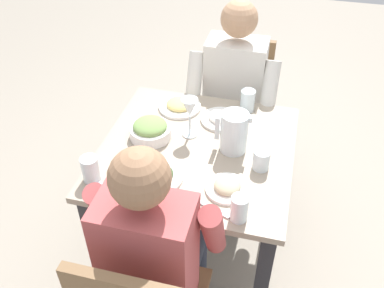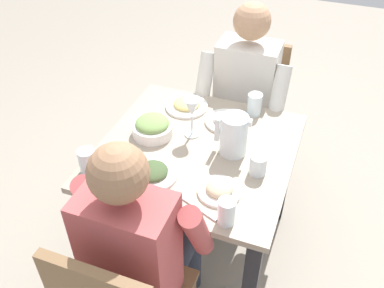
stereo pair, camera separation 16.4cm
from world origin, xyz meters
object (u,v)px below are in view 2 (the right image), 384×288
(chair_near, at_px, (248,106))
(water_pitcher, at_px, (234,135))
(diner_near, at_px, (241,104))
(water_glass_near_right, at_px, (258,165))
(plate_dolmas, at_px, (152,172))
(dining_table, at_px, (196,168))
(wine_glass, at_px, (192,110))
(water_glass_center, at_px, (254,104))
(salad_bowl, at_px, (153,127))
(plate_yoghurt, at_px, (226,120))
(diner_far, at_px, (143,242))
(water_glass_far_left, at_px, (226,212))
(water_glass_far_right, at_px, (88,161))
(plate_beans, at_px, (220,189))
(plate_fries, at_px, (187,105))

(chair_near, height_order, water_pitcher, water_pitcher)
(diner_near, xyz_separation_m, water_glass_near_right, (-0.23, 0.57, 0.11))
(water_pitcher, bearing_deg, plate_dolmas, 44.29)
(dining_table, distance_m, wine_glass, 0.28)
(water_glass_center, bearing_deg, plate_dolmas, 64.13)
(salad_bowl, xyz_separation_m, plate_yoghurt, (-0.29, -0.21, -0.03))
(diner_far, distance_m, water_glass_far_left, 0.34)
(salad_bowl, xyz_separation_m, plate_dolmas, (-0.12, 0.26, -0.03))
(chair_near, distance_m, water_glass_center, 0.46)
(water_pitcher, distance_m, water_glass_far_right, 0.63)
(diner_far, distance_m, plate_dolmas, 0.31)
(diner_far, bearing_deg, salad_bowl, -69.55)
(wine_glass, bearing_deg, water_pitcher, 165.83)
(salad_bowl, bearing_deg, plate_yoghurt, -144.86)
(chair_near, bearing_deg, water_glass_near_right, 106.15)
(plate_beans, height_order, plate_fries, plate_beans)
(chair_near, xyz_separation_m, diner_far, (0.09, 1.23, 0.15))
(water_pitcher, relative_size, water_glass_far_left, 1.74)
(water_pitcher, xyz_separation_m, plate_yoghurt, (0.09, -0.20, -0.08))
(diner_far, distance_m, water_glass_near_right, 0.56)
(dining_table, bearing_deg, water_pitcher, -168.35)
(salad_bowl, height_order, plate_dolmas, salad_bowl)
(water_glass_near_right, distance_m, water_glass_far_left, 0.30)
(plate_beans, xyz_separation_m, plate_yoghurt, (0.11, -0.46, -0.00))
(water_pitcher, relative_size, water_glass_far_right, 1.68)
(dining_table, bearing_deg, water_glass_center, -115.90)
(plate_yoghurt, xyz_separation_m, water_glass_center, (-0.11, -0.12, 0.04))
(diner_far, bearing_deg, water_pitcher, -108.64)
(salad_bowl, relative_size, plate_yoghurt, 0.95)
(water_glass_center, bearing_deg, water_glass_far_right, 50.49)
(water_glass_near_right, bearing_deg, dining_table, -11.80)
(plate_dolmas, bearing_deg, water_glass_far_left, 159.81)
(water_pitcher, height_order, salad_bowl, water_pitcher)
(dining_table, relative_size, plate_yoghurt, 4.24)
(plate_beans, height_order, water_glass_far_left, water_glass_far_left)
(chair_near, height_order, water_glass_near_right, chair_near)
(chair_near, bearing_deg, plate_dolmas, 79.25)
(diner_near, height_order, water_glass_center, diner_near)
(diner_far, xyz_separation_m, water_glass_far_right, (0.34, -0.21, 0.12))
(dining_table, bearing_deg, water_glass_far_left, 124.45)
(salad_bowl, bearing_deg, dining_table, 173.53)
(plate_yoghurt, relative_size, water_glass_near_right, 2.27)
(water_glass_far_right, height_order, water_glass_center, water_glass_far_right)
(diner_near, height_order, plate_yoghurt, diner_near)
(chair_near, distance_m, diner_far, 1.24)
(chair_near, distance_m, plate_yoghurt, 0.54)
(diner_far, height_order, water_pitcher, diner_far)
(water_pitcher, height_order, water_glass_center, water_pitcher)
(water_glass_near_right, relative_size, water_glass_far_right, 0.79)
(diner_far, bearing_deg, wine_glass, -87.22)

